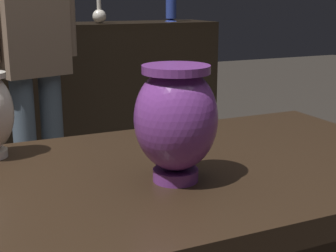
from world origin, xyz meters
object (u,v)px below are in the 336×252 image
(shelf_vase_right, at_px, (99,14))
(visitor_center_back, at_px, (33,44))
(shelf_vase_center, at_px, (12,8))
(shelf_vase_far_right, at_px, (171,0))
(vase_centerpiece, at_px, (176,119))

(shelf_vase_right, relative_size, visitor_center_back, 0.12)
(shelf_vase_center, xyz_separation_m, shelf_vase_far_right, (1.04, 0.07, 0.04))
(shelf_vase_right, height_order, visitor_center_back, visitor_center_back)
(shelf_vase_center, distance_m, shelf_vase_right, 0.52)
(vase_centerpiece, xyz_separation_m, shelf_vase_right, (0.52, 2.20, 0.13))
(vase_centerpiece, height_order, visitor_center_back, visitor_center_back)
(shelf_vase_right, bearing_deg, vase_centerpiece, -103.27)
(vase_centerpiece, distance_m, visitor_center_back, 1.58)
(shelf_vase_right, xyz_separation_m, visitor_center_back, (-0.52, -0.62, -0.12))
(vase_centerpiece, height_order, shelf_vase_right, shelf_vase_right)
(shelf_vase_center, bearing_deg, shelf_vase_right, 0.47)
(shelf_vase_far_right, distance_m, visitor_center_back, 1.26)
(shelf_vase_center, relative_size, shelf_vase_far_right, 0.60)
(shelf_vase_far_right, xyz_separation_m, shelf_vase_right, (-0.52, -0.06, -0.08))
(shelf_vase_center, xyz_separation_m, visitor_center_back, (0.00, -0.62, -0.15))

